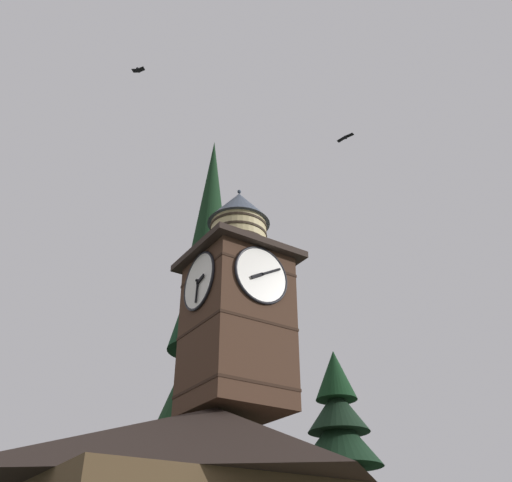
{
  "coord_description": "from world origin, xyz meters",
  "views": [
    {
      "loc": [
        7.49,
        13.64,
        2.25
      ],
      "look_at": [
        -2.53,
        -1.67,
        13.22
      ],
      "focal_mm": 38.95,
      "sensor_mm": 36.0,
      "label": 1
    }
  ],
  "objects_px": {
    "moon": "(154,440)",
    "clock_tower": "(237,302)",
    "pine_tree_behind": "(201,406)",
    "flying_bird_high": "(345,137)",
    "flying_bird_low": "(138,70)"
  },
  "relations": [
    {
      "from": "clock_tower",
      "to": "pine_tree_behind",
      "type": "relative_size",
      "value": 0.42
    },
    {
      "from": "moon",
      "to": "flying_bird_low",
      "type": "distance_m",
      "value": 48.34
    },
    {
      "from": "flying_bird_high",
      "to": "flying_bird_low",
      "type": "bearing_deg",
      "value": -31.32
    },
    {
      "from": "flying_bird_high",
      "to": "pine_tree_behind",
      "type": "bearing_deg",
      "value": -76.26
    },
    {
      "from": "flying_bird_high",
      "to": "clock_tower",
      "type": "bearing_deg",
      "value": -51.99
    },
    {
      "from": "clock_tower",
      "to": "pine_tree_behind",
      "type": "bearing_deg",
      "value": -102.39
    },
    {
      "from": "flying_bird_high",
      "to": "flying_bird_low",
      "type": "height_order",
      "value": "flying_bird_low"
    },
    {
      "from": "pine_tree_behind",
      "to": "moon",
      "type": "bearing_deg",
      "value": -110.86
    },
    {
      "from": "moon",
      "to": "clock_tower",
      "type": "bearing_deg",
      "value": 69.9
    },
    {
      "from": "clock_tower",
      "to": "flying_bird_high",
      "type": "bearing_deg",
      "value": 128.01
    },
    {
      "from": "flying_bird_high",
      "to": "moon",
      "type": "bearing_deg",
      "value": -105.63
    },
    {
      "from": "moon",
      "to": "flying_bird_high",
      "type": "xyz_separation_m",
      "value": [
        13.36,
        47.76,
        2.34
      ]
    },
    {
      "from": "clock_tower",
      "to": "flying_bird_high",
      "type": "height_order",
      "value": "flying_bird_high"
    },
    {
      "from": "flying_bird_high",
      "to": "flying_bird_low",
      "type": "xyz_separation_m",
      "value": [
        7.45,
        -4.53,
        3.58
      ]
    },
    {
      "from": "clock_tower",
      "to": "flying_bird_high",
      "type": "relative_size",
      "value": 12.15
    }
  ]
}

